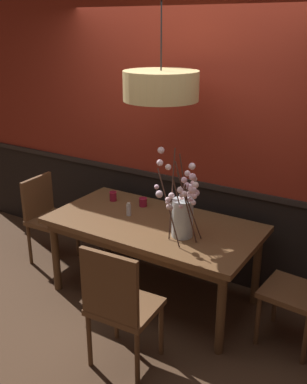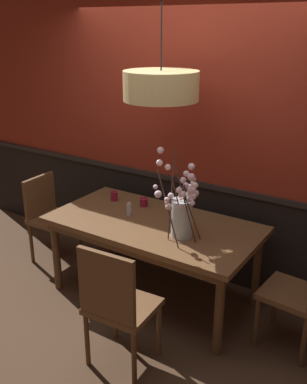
% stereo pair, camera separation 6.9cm
% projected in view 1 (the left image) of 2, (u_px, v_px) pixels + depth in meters
% --- Properties ---
extents(ground_plane, '(24.00, 24.00, 0.00)m').
position_uv_depth(ground_plane, '(154.00, 295.00, 4.10)').
color(ground_plane, '#4C3321').
extents(back_wall, '(5.80, 0.14, 2.94)m').
position_uv_depth(back_wall, '(190.00, 127.00, 4.10)').
color(back_wall, black).
rests_on(back_wall, ground).
extents(dining_table, '(1.83, 0.94, 0.74)m').
position_uv_depth(dining_table, '(154.00, 231.00, 3.87)').
color(dining_table, brown).
rests_on(dining_table, ground).
extents(chair_head_west_end, '(0.40, 0.46, 0.89)m').
position_uv_depth(chair_head_west_end, '(47.00, 214.00, 4.58)').
color(chair_head_west_end, brown).
rests_on(chair_head_west_end, ground).
extents(chair_near_side_right, '(0.48, 0.44, 0.98)m').
position_uv_depth(chair_near_side_right, '(119.00, 303.00, 3.06)').
color(chair_near_side_right, brown).
rests_on(chair_near_side_right, ground).
extents(chair_head_east_end, '(0.46, 0.45, 0.87)m').
position_uv_depth(chair_head_east_end, '(303.00, 290.00, 3.30)').
color(chair_head_east_end, brown).
rests_on(chair_head_east_end, ground).
extents(chair_far_side_left, '(0.44, 0.39, 0.89)m').
position_uv_depth(chair_far_side_left, '(175.00, 207.00, 4.77)').
color(chair_far_side_left, brown).
rests_on(chair_far_side_left, ground).
extents(vase_with_blossoms, '(0.39, 0.47, 0.72)m').
position_uv_depth(vase_with_blossoms, '(183.00, 211.00, 3.50)').
color(vase_with_blossoms, silver).
rests_on(vase_with_blossoms, dining_table).
extents(candle_holder_nearer_center, '(0.07, 0.07, 0.09)m').
position_uv_depth(candle_holder_nearer_center, '(113.00, 196.00, 4.29)').
color(candle_holder_nearer_center, maroon).
rests_on(candle_holder_nearer_center, dining_table).
extents(candle_holder_nearer_edge, '(0.08, 0.08, 0.08)m').
position_uv_depth(candle_holder_nearer_edge, '(143.00, 202.00, 4.16)').
color(candle_holder_nearer_edge, maroon).
rests_on(candle_holder_nearer_edge, dining_table).
extents(condiment_bottle, '(0.04, 0.04, 0.12)m').
position_uv_depth(condiment_bottle, '(129.00, 209.00, 3.96)').
color(condiment_bottle, '#ADADB2').
rests_on(condiment_bottle, dining_table).
extents(pendant_lamp, '(0.60, 0.60, 1.16)m').
position_uv_depth(pendant_lamp, '(161.00, 86.00, 3.46)').
color(pendant_lamp, tan).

